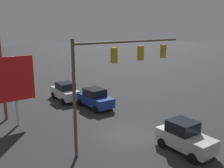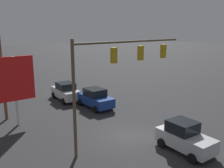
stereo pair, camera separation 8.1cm
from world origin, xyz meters
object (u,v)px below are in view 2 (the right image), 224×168
at_px(traffic_signal_assembly, 118,65).
at_px(price_sign, 15,80).
at_px(utility_pole, 0,52).
at_px(sedan_far, 95,98).
at_px(hatchback_crossing, 185,137).
at_px(sedan_waiting, 66,91).

height_order(traffic_signal_assembly, price_sign, traffic_signal_assembly).
height_order(utility_pole, sedan_far, utility_pole).
xyz_separation_m(traffic_signal_assembly, hatchback_crossing, (-2.67, 3.55, -4.50)).
relative_size(price_sign, sedan_far, 1.28).
height_order(utility_pole, hatchback_crossing, utility_pole).
relative_size(price_sign, sedan_waiting, 1.26).
bearing_deg(utility_pole, sedan_waiting, -161.55).
bearing_deg(hatchback_crossing, sedan_waiting, -175.04).
relative_size(utility_pole, sedan_waiting, 2.48).
bearing_deg(price_sign, traffic_signal_assembly, 121.77).
relative_size(traffic_signal_assembly, sedan_waiting, 2.01).
bearing_deg(utility_pole, sedan_far, 167.01).
xyz_separation_m(price_sign, sedan_far, (-7.57, -0.05, -2.81)).
bearing_deg(price_sign, utility_pole, -76.80).
distance_m(traffic_signal_assembly, sedan_far, 9.21).
bearing_deg(utility_pole, hatchback_crossing, 120.93).
bearing_deg(traffic_signal_assembly, utility_pole, -61.60).
xyz_separation_m(sedan_far, sedan_waiting, (1.11, -4.15, 0.00)).
bearing_deg(sedan_far, sedan_waiting, -164.85).
bearing_deg(sedan_far, traffic_signal_assembly, -21.53).
xyz_separation_m(utility_pole, hatchback_crossing, (-7.71, 12.87, -4.92)).
bearing_deg(sedan_far, utility_pole, -102.79).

